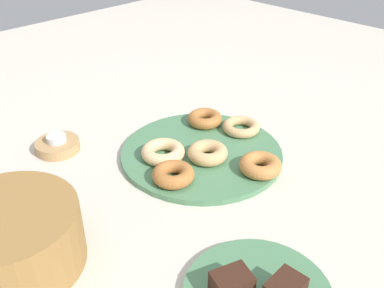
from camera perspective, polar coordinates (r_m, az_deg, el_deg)
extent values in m
plane|color=beige|center=(0.97, 1.25, -1.47)|extent=(2.40, 2.40, 0.00)
cylinder|color=#4C7F56|center=(0.97, 1.26, -1.17)|extent=(0.35, 0.35, 0.01)
torus|color=tan|center=(0.93, 2.07, -1.16)|extent=(0.10, 0.10, 0.03)
torus|color=#BC7A3D|center=(0.90, 8.92, -2.76)|extent=(0.12, 0.12, 0.03)
torus|color=#AD6B33|center=(1.06, 1.70, 3.34)|extent=(0.09, 0.09, 0.03)
torus|color=#AD6B33|center=(0.86, -2.46, -3.99)|extent=(0.10, 0.10, 0.03)
torus|color=#EABC84|center=(0.93, -3.81, -1.05)|extent=(0.13, 0.13, 0.03)
torus|color=tan|center=(1.04, 6.45, 2.23)|extent=(0.10, 0.10, 0.02)
cube|color=#381E14|center=(0.66, 5.21, -17.77)|extent=(0.06, 0.07, 0.04)
cylinder|color=tan|center=(1.02, -17.15, -0.23)|extent=(0.10, 0.10, 0.02)
cylinder|color=silver|center=(1.01, -17.32, 0.70)|extent=(0.04, 0.04, 0.01)
cylinder|color=olive|center=(0.74, -22.67, -11.40)|extent=(0.25, 0.25, 0.10)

